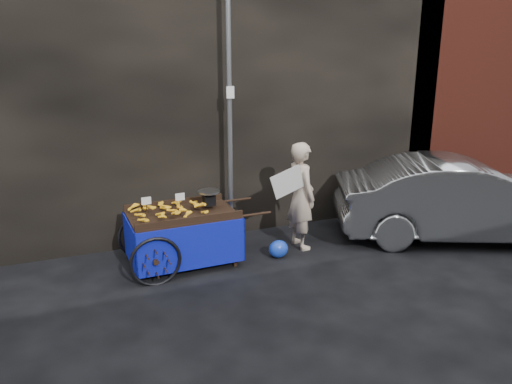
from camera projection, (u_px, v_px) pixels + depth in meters
name	position (u px, v px, depth m)	size (l,w,h in m)	color
ground	(242.00, 276.00, 6.93)	(80.00, 80.00, 0.00)	black
building_wall	(210.00, 80.00, 8.67)	(13.50, 2.00, 5.00)	black
street_pole	(230.00, 118.00, 7.62)	(0.12, 0.10, 4.00)	slate
banana_cart	(179.00, 219.00, 7.11)	(2.10, 1.07, 1.13)	black
vendor	(301.00, 196.00, 7.71)	(0.82, 0.64, 1.68)	tan
plastic_bag	(278.00, 249.00, 7.50)	(0.30, 0.24, 0.27)	#1839B8
parked_car	(462.00, 199.00, 8.13)	(1.41, 4.03, 1.33)	#A6A9AD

